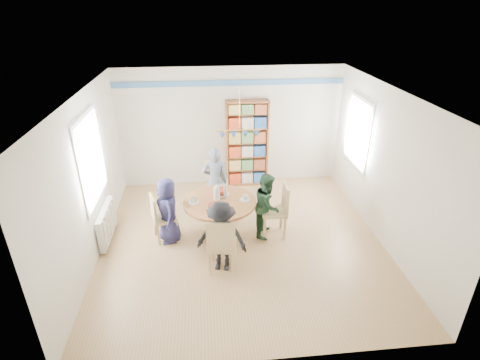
{
  "coord_description": "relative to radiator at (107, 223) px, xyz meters",
  "views": [
    {
      "loc": [
        -0.61,
        -5.6,
        4.02
      ],
      "look_at": [
        0.0,
        0.4,
        1.05
      ],
      "focal_mm": 28.0,
      "sensor_mm": 36.0,
      "label": 1
    }
  ],
  "objects": [
    {
      "name": "person_far",
      "position": [
        1.99,
        0.83,
        0.35
      ],
      "size": [
        0.52,
        0.35,
        1.39
      ],
      "primitive_type": "imported",
      "rotation": [
        0.0,
        0.0,
        3.11
      ],
      "color": "gray",
      "rests_on": "ground"
    },
    {
      "name": "person_right",
      "position": [
        2.9,
        -0.09,
        0.26
      ],
      "size": [
        0.63,
        0.71,
        1.22
      ],
      "primitive_type": "imported",
      "rotation": [
        0.0,
        0.0,
        1.24
      ],
      "color": "#1A3420",
      "rests_on": "ground"
    },
    {
      "name": "dining_table",
      "position": [
        2.03,
        -0.1,
        0.21
      ],
      "size": [
        1.3,
        1.3,
        0.75
      ],
      "color": "#945B30",
      "rests_on": "ground"
    },
    {
      "name": "chair_far",
      "position": [
        2.0,
        0.89,
        0.23
      ],
      "size": [
        0.55,
        0.55,
        1.05
      ],
      "color": "#CFB57F",
      "rests_on": "ground"
    },
    {
      "name": "chair_near",
      "position": [
        2.01,
        -1.1,
        0.2
      ],
      "size": [
        0.51,
        0.51,
        1.0
      ],
      "color": "#CFB57F",
      "rests_on": "ground"
    },
    {
      "name": "chair_right",
      "position": [
        3.1,
        -0.11,
        0.21
      ],
      "size": [
        0.46,
        0.46,
        1.02
      ],
      "color": "#CFB57F",
      "rests_on": "ground"
    },
    {
      "name": "radiator",
      "position": [
        0.0,
        0.0,
        0.0
      ],
      "size": [
        0.12,
        1.0,
        0.6
      ],
      "color": "silver",
      "rests_on": "ground"
    },
    {
      "name": "person_near",
      "position": [
        2.01,
        -1.01,
        0.27
      ],
      "size": [
        0.89,
        0.65,
        1.23
      ],
      "primitive_type": "imported",
      "rotation": [
        0.0,
        0.0,
        -0.26
      ],
      "color": "black",
      "rests_on": "ground"
    },
    {
      "name": "bookshelf",
      "position": [
        2.77,
        2.04,
        0.63
      ],
      "size": [
        0.95,
        0.29,
        2.0
      ],
      "color": "brown",
      "rests_on": "ground"
    },
    {
      "name": "person_left",
      "position": [
        1.11,
        -0.1,
        0.26
      ],
      "size": [
        0.52,
        0.68,
        1.23
      ],
      "primitive_type": "imported",
      "rotation": [
        0.0,
        0.0,
        -1.32
      ],
      "color": "#1C1C3D",
      "rests_on": "ground"
    },
    {
      "name": "tableware",
      "position": [
        2.01,
        -0.08,
        0.46
      ],
      "size": [
        1.1,
        1.1,
        0.29
      ],
      "color": "white",
      "rests_on": "dining_table"
    },
    {
      "name": "ground",
      "position": [
        2.42,
        -0.3,
        -0.35
      ],
      "size": [
        5.0,
        5.0,
        0.0
      ],
      "primitive_type": "plane",
      "color": "tan"
    },
    {
      "name": "chair_left",
      "position": [
        0.96,
        -0.08,
        0.15
      ],
      "size": [
        0.5,
        0.5,
        0.91
      ],
      "color": "#CFB57F",
      "rests_on": "ground"
    },
    {
      "name": "room_shell",
      "position": [
        2.16,
        0.57,
        1.3
      ],
      "size": [
        5.0,
        5.0,
        5.0
      ],
      "color": "white",
      "rests_on": "ground"
    }
  ]
}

